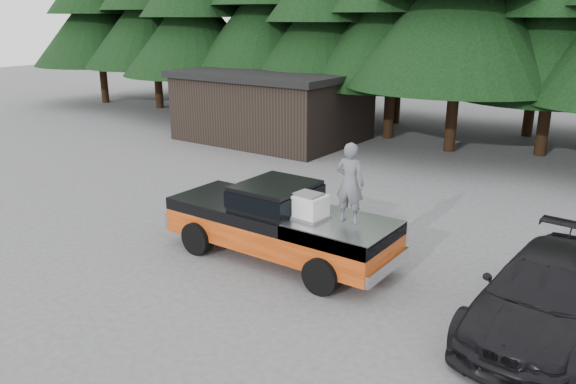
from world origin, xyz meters
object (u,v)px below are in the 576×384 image
Objects in this scene: pickup_truck at (279,233)px; man_on_bed at (350,183)px; air_compressor at (308,207)px; utility_building at (273,105)px; parked_car at (547,295)px.

man_on_bed reaches higher than pickup_truck.
air_compressor is 15.10m from utility_building.
pickup_truck is 0.71× the size of utility_building.
pickup_truck is at bearing -1.73° from man_on_bed.
parked_car is (6.11, 0.22, 0.09)m from pickup_truck.
parked_car is at bearing 176.04° from man_on_bed.
man_on_bed reaches higher than parked_car.
air_compressor is 0.15× the size of parked_car.
utility_building is at bearing -51.95° from man_on_bed.
man_on_bed is 15.47m from utility_building.
utility_building reaches higher than parked_car.
pickup_truck is 2.45m from man_on_bed.
air_compressor is at bearing -171.27° from parked_car.
parked_car is (4.24, 0.10, -1.49)m from man_on_bed.
man_on_bed is 0.35× the size of parked_car.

